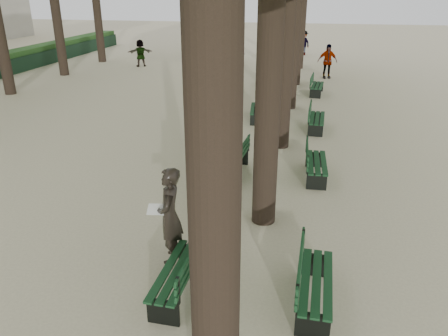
# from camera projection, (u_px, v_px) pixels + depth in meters

# --- Properties ---
(ground) EXTENTS (120.00, 120.00, 0.00)m
(ground) POSITION_uv_depth(u_px,v_px,m) (155.00, 298.00, 7.36)
(ground) COLOR beige
(ground) RESTS_ON ground
(bench_left_0) EXTENTS (0.62, 1.81, 0.92)m
(bench_left_0) POSITION_uv_depth(u_px,v_px,m) (179.00, 279.00, 7.40)
(bench_left_0) COLOR black
(bench_left_0) RESTS_ON ground
(bench_left_1) EXTENTS (0.70, 1.84, 0.92)m
(bench_left_1) POSITION_uv_depth(u_px,v_px,m) (233.00, 165.00, 12.11)
(bench_left_1) COLOR black
(bench_left_1) RESTS_ON ground
(bench_left_2) EXTENTS (0.74, 1.85, 0.92)m
(bench_left_2) POSITION_uv_depth(u_px,v_px,m) (257.00, 113.00, 17.07)
(bench_left_2) COLOR black
(bench_left_2) RESTS_ON ground
(bench_left_3) EXTENTS (0.77, 1.85, 0.92)m
(bench_left_3) POSITION_uv_depth(u_px,v_px,m) (270.00, 86.00, 21.61)
(bench_left_3) COLOR black
(bench_left_3) RESTS_ON ground
(bench_right_0) EXTENTS (0.62, 1.81, 0.92)m
(bench_right_0) POSITION_uv_depth(u_px,v_px,m) (315.00, 290.00, 7.13)
(bench_right_0) COLOR black
(bench_right_0) RESTS_ON ground
(bench_right_1) EXTENTS (0.63, 1.82, 0.92)m
(bench_right_1) POSITION_uv_depth(u_px,v_px,m) (316.00, 168.00, 11.89)
(bench_right_1) COLOR black
(bench_right_1) RESTS_ON ground
(bench_right_2) EXTENTS (0.63, 1.82, 0.92)m
(bench_right_2) POSITION_uv_depth(u_px,v_px,m) (316.00, 123.00, 15.86)
(bench_right_2) COLOR black
(bench_right_2) RESTS_ON ground
(bench_right_3) EXTENTS (0.70, 1.84, 0.92)m
(bench_right_3) POSITION_uv_depth(u_px,v_px,m) (317.00, 89.00, 21.03)
(bench_right_3) COLOR black
(bench_right_3) RESTS_ON ground
(man_with_map) EXTENTS (0.68, 0.80, 1.89)m
(man_with_map) POSITION_uv_depth(u_px,v_px,m) (170.00, 216.00, 8.06)
(man_with_map) COLOR black
(man_with_map) RESTS_ON ground
(pedestrian_d) EXTENTS (0.75, 0.73, 1.52)m
(pedestrian_d) POSITION_uv_depth(u_px,v_px,m) (240.00, 51.00, 29.93)
(pedestrian_d) COLOR #262628
(pedestrian_d) RESTS_ON ground
(pedestrian_b) EXTENTS (1.08, 1.07, 1.80)m
(pedestrian_b) POSITION_uv_depth(u_px,v_px,m) (303.00, 43.00, 32.85)
(pedestrian_b) COLOR #262628
(pedestrian_b) RESTS_ON ground
(pedestrian_e) EXTENTS (1.54, 1.09, 1.71)m
(pedestrian_e) POSITION_uv_depth(u_px,v_px,m) (140.00, 53.00, 28.23)
(pedestrian_e) COLOR #262628
(pedestrian_e) RESTS_ON ground
(pedestrian_c) EXTENTS (1.16, 0.60, 1.89)m
(pedestrian_c) POSITION_uv_depth(u_px,v_px,m) (327.00, 61.00, 24.55)
(pedestrian_c) COLOR #262628
(pedestrian_c) RESTS_ON ground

